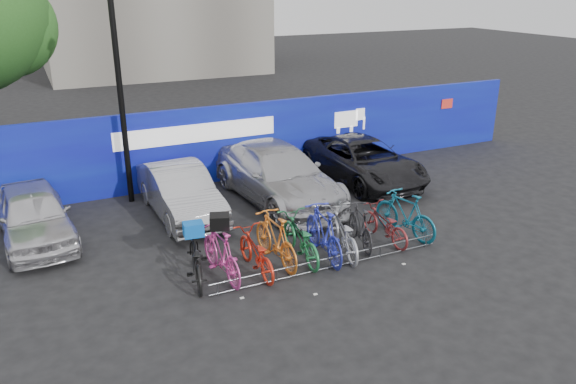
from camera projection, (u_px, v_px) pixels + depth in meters
ground at (318, 258)px, 12.87m from camera, size 100.00×100.00×0.00m
hoarding at (229, 143)px, 17.53m from camera, size 22.00×0.18×2.40m
lamppost at (120, 88)px, 15.01m from camera, size 0.25×0.50×6.11m
bike_rack at (331, 262)px, 12.31m from camera, size 5.60×0.03×0.30m
car_0 at (34, 215)px, 13.51m from camera, size 1.90×4.06×1.34m
car_1 at (180, 192)px, 14.96m from camera, size 1.57×4.13×1.34m
car_2 at (277, 174)px, 16.03m from camera, size 2.60×5.50×1.55m
car_3 at (363, 160)px, 17.61m from camera, size 2.45×4.91×1.34m
bike_0 at (195, 258)px, 11.74m from camera, size 1.06×2.07×1.03m
bike_1 at (221, 253)px, 11.84m from camera, size 0.69×1.94×1.15m
bike_2 at (256, 253)px, 12.07m from camera, size 0.66×1.82×0.95m
bike_3 at (276, 239)px, 12.44m from camera, size 0.68×2.01×1.19m
bike_4 at (300, 238)px, 12.65m from camera, size 0.77×1.98×1.03m
bike_5 at (324, 233)px, 12.70m from camera, size 0.76×2.08×1.22m
bike_6 at (342, 233)px, 12.92m from camera, size 1.05×2.07×1.04m
bike_7 at (360, 226)px, 13.28m from camera, size 0.87×1.76×1.02m
bike_8 at (384, 224)px, 13.52m from camera, size 0.72×1.75×0.90m
bike_9 at (405, 214)px, 13.78m from camera, size 0.96×2.00×1.16m
cargo_crate at (193, 229)px, 11.51m from camera, size 0.44×0.36×0.29m
cargo_topcase at (220, 222)px, 11.59m from camera, size 0.50×0.48×0.30m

